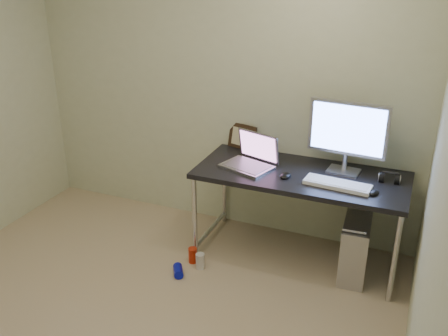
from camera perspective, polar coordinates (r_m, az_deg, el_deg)
wall_back at (r=4.29m, az=-0.54°, el=9.08°), size 3.50×0.02×2.50m
wall_right at (r=2.34m, az=22.99°, el=-5.73°), size 0.02×3.50×2.50m
desk at (r=3.92m, az=8.74°, el=-1.61°), size 1.62×0.71×0.75m
tower_computer at (r=3.99m, az=14.73°, el=-8.85°), size 0.22×0.46×0.49m
cable_a at (r=4.25m, az=15.09°, el=-4.22°), size 0.01×0.16×0.69m
cable_b at (r=4.23m, az=16.23°, el=-4.77°), size 0.02×0.11×0.71m
can_red at (r=4.10m, az=-3.59°, el=-9.92°), size 0.08×0.08×0.13m
can_white at (r=4.03m, az=-2.74°, el=-10.57°), size 0.08×0.08×0.13m
can_blue at (r=3.98m, az=-5.26°, el=-11.63°), size 0.13×0.15×0.07m
laptop at (r=3.96m, az=3.13°, el=1.08°), size 0.45×0.41×0.26m
monitor at (r=3.86m, az=13.95°, el=4.04°), size 0.60×0.19×0.56m
keyboard at (r=3.72m, az=12.84°, el=-1.84°), size 0.49×0.20×0.03m
mouse_right at (r=3.66m, az=16.74°, el=-2.62°), size 0.09×0.12×0.04m
mouse_left at (r=3.80m, az=7.06°, el=-0.76°), size 0.09×0.13×0.04m
headphones at (r=3.89m, az=18.37°, el=-1.12°), size 0.15×0.09×0.10m
picture_frame at (r=4.30m, az=2.11°, el=3.60°), size 0.28×0.14×0.22m
webcam at (r=4.23m, az=4.61°, el=2.86°), size 0.04×0.03×0.11m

